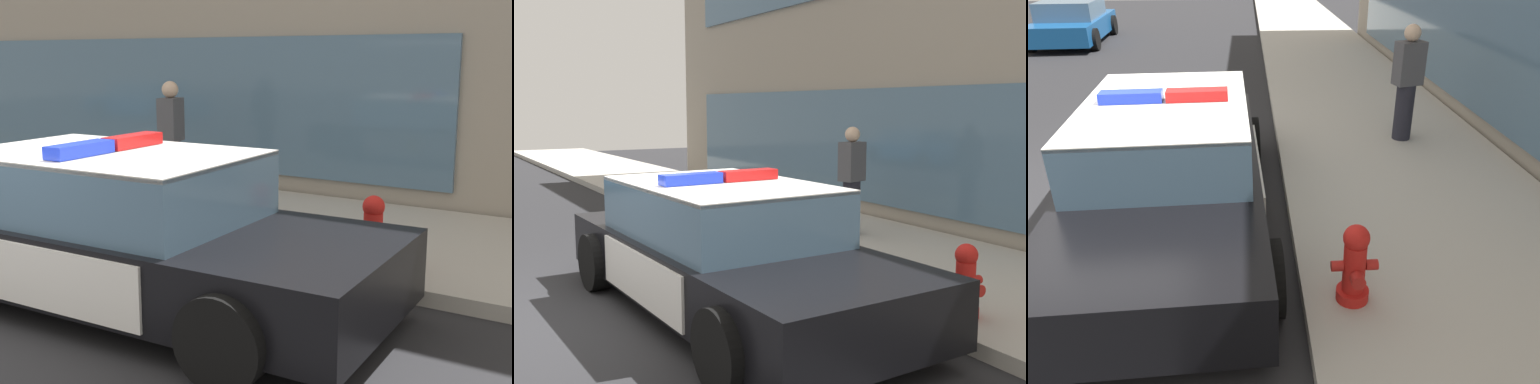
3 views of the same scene
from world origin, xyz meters
TOP-DOWN VIEW (x-y plane):
  - sidewalk at (0.00, 4.10)m, footprint 48.00×3.26m
  - police_cruiser at (0.69, 1.17)m, footprint 4.95×2.26m
  - fire_hydrant at (2.40, 2.88)m, footprint 0.34×0.39m
  - pedestrian_on_sidewalk at (-1.36, 4.39)m, footprint 0.36×0.45m

SIDE VIEW (x-z plane):
  - sidewalk at x=0.00m, z-range 0.00..0.15m
  - fire_hydrant at x=2.40m, z-range 0.14..0.86m
  - police_cruiser at x=0.69m, z-range -0.07..1.43m
  - pedestrian_on_sidewalk at x=-1.36m, z-range 0.16..1.87m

